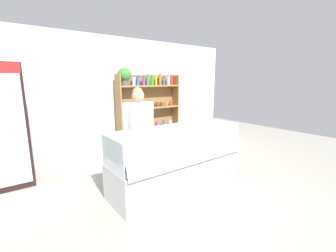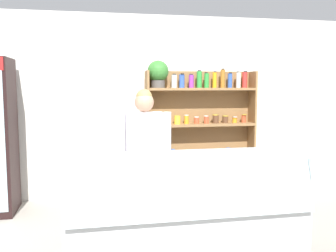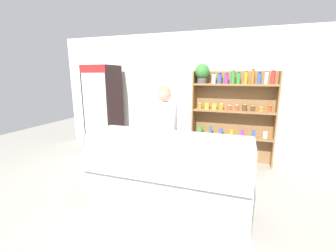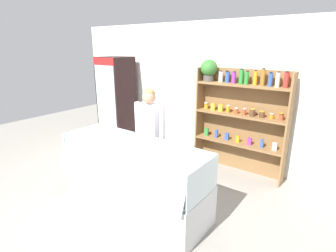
{
  "view_description": "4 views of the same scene",
  "coord_description": "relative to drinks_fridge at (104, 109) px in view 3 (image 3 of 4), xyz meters",
  "views": [
    {
      "loc": [
        -2.11,
        -2.72,
        1.73
      ],
      "look_at": [
        0.17,
        0.31,
        0.97
      ],
      "focal_mm": 24.0,
      "sensor_mm": 36.0,
      "label": 1
    },
    {
      "loc": [
        -0.75,
        -3.39,
        1.66
      ],
      "look_at": [
        0.04,
        0.59,
        1.22
      ],
      "focal_mm": 40.0,
      "sensor_mm": 36.0,
      "label": 2
    },
    {
      "loc": [
        1.02,
        -2.75,
        1.78
      ],
      "look_at": [
        -0.13,
        0.6,
        0.99
      ],
      "focal_mm": 24.0,
      "sensor_mm": 36.0,
      "label": 3
    },
    {
      "loc": [
        2.43,
        -2.4,
        2.25
      ],
      "look_at": [
        0.16,
        0.66,
        1.08
      ],
      "focal_mm": 28.0,
      "sensor_mm": 36.0,
      "label": 4
    }
  ],
  "objects": [
    {
      "name": "back_wall",
      "position": [
        2.12,
        0.5,
        0.34
      ],
      "size": [
        6.8,
        0.1,
        2.7
      ],
      "primitive_type": "cube",
      "color": "white",
      "rests_on": "ground"
    },
    {
      "name": "shelving_unit",
      "position": [
        2.82,
        0.23,
        0.17
      ],
      "size": [
        1.63,
        0.3,
        2.02
      ],
      "color": "olive",
      "rests_on": "ground"
    },
    {
      "name": "shop_clerk",
      "position": [
        1.91,
        -1.07,
        -0.05
      ],
      "size": [
        0.6,
        0.25,
        1.62
      ],
      "color": "#2D2D38",
      "rests_on": "ground"
    },
    {
      "name": "ground_plane",
      "position": [
        2.12,
        -1.72,
        -1.01
      ],
      "size": [
        12.0,
        12.0,
        0.0
      ],
      "primitive_type": "plane",
      "color": "gray"
    },
    {
      "name": "drinks_fridge",
      "position": [
        0.0,
        0.0,
        0.0
      ],
      "size": [
        0.69,
        0.64,
        2.01
      ],
      "color": "black",
      "rests_on": "ground"
    },
    {
      "name": "deli_display_case",
      "position": [
        2.2,
        -1.77,
        -0.69
      ],
      "size": [
        2.21,
        0.8,
        1.01
      ],
      "color": "silver",
      "rests_on": "ground"
    }
  ]
}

